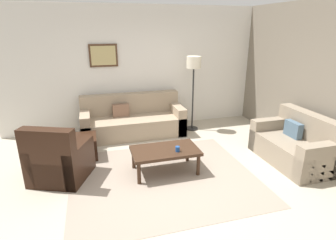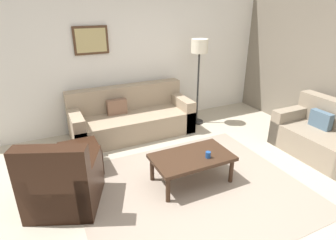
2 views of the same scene
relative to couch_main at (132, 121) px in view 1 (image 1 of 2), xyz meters
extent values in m
plane|color=#B2A893|center=(0.16, -2.09, -0.30)|extent=(8.00, 8.00, 0.00)
cube|color=silver|center=(0.16, 0.51, 1.10)|extent=(6.00, 0.12, 2.80)
cube|color=slate|center=(3.16, -2.09, 1.10)|extent=(0.12, 5.20, 2.80)
cube|color=gray|center=(0.16, -2.09, -0.29)|extent=(2.92, 2.49, 0.01)
cube|color=gray|center=(0.00, -0.10, -0.09)|extent=(2.24, 0.92, 0.42)
cube|color=gray|center=(0.00, 0.24, 0.14)|extent=(2.24, 0.24, 0.88)
cube|color=gray|center=(-1.02, -0.10, 0.01)|extent=(0.20, 0.92, 0.62)
cube|color=gray|center=(1.02, -0.10, 0.01)|extent=(0.20, 0.92, 0.62)
cube|color=brown|center=(-0.25, 0.02, 0.26)|extent=(0.36, 0.12, 0.28)
cube|color=gray|center=(2.53, -2.20, -0.09)|extent=(0.87, 1.46, 0.42)
cube|color=gray|center=(2.84, -2.20, 0.14)|extent=(0.24, 1.46, 0.88)
cube|color=gray|center=(2.53, -1.57, 0.01)|extent=(0.87, 0.20, 0.62)
cube|color=gray|center=(2.53, -2.83, 0.01)|extent=(0.87, 0.20, 0.62)
cube|color=slate|center=(2.62, -2.03, 0.26)|extent=(0.12, 0.36, 0.28)
cube|color=black|center=(-1.40, -1.64, -0.08)|extent=(1.05, 1.05, 0.44)
cube|color=black|center=(-1.52, -1.91, 0.18)|extent=(0.81, 0.50, 0.95)
cube|color=black|center=(-1.11, -1.76, 0.00)|extent=(0.46, 0.80, 0.60)
cube|color=black|center=(-1.69, -1.51, 0.00)|extent=(0.46, 0.80, 0.60)
cube|color=black|center=(-1.11, -0.95, -0.10)|extent=(0.56, 0.56, 0.40)
cylinder|color=#382316|center=(-0.24, -2.17, -0.12)|extent=(0.06, 0.06, 0.36)
cylinder|color=#382316|center=(0.74, -2.17, -0.12)|extent=(0.06, 0.06, 0.36)
cylinder|color=#382316|center=(-0.24, -1.65, -0.12)|extent=(0.06, 0.06, 0.36)
cylinder|color=#382316|center=(0.74, -1.65, -0.12)|extent=(0.06, 0.06, 0.36)
cube|color=#382316|center=(0.25, -1.91, 0.09)|extent=(1.10, 0.64, 0.05)
cylinder|color=#1E478C|center=(0.42, -2.04, 0.16)|extent=(0.07, 0.07, 0.09)
cylinder|color=black|center=(1.40, -0.13, -0.28)|extent=(0.28, 0.28, 0.03)
cylinder|color=#262626|center=(1.40, -0.13, 0.43)|extent=(0.04, 0.04, 1.45)
cylinder|color=beige|center=(1.40, -0.13, 1.28)|extent=(0.32, 0.32, 0.26)
cube|color=#472D1C|center=(-0.51, 0.42, 1.43)|extent=(0.61, 0.04, 0.49)
cube|color=tan|center=(-0.51, 0.41, 1.43)|extent=(0.53, 0.01, 0.41)
camera|label=1|loc=(-0.83, -5.84, 2.02)|focal=29.08mm
camera|label=2|loc=(-1.49, -4.76, 2.06)|focal=29.85mm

